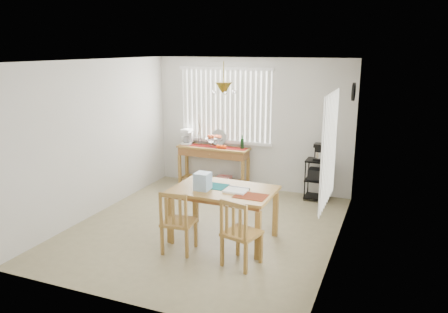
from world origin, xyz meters
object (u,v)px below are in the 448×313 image
at_px(wire_cart, 318,176).
at_px(cart_items, 319,152).
at_px(dining_table, 224,195).
at_px(sideboard, 214,157).
at_px(chair_right, 240,233).
at_px(chair_left, 178,222).

relative_size(wire_cart, cart_items, 2.43).
xyz_separation_m(wire_cart, dining_table, (-0.97, -2.27, 0.24)).
relative_size(sideboard, chair_right, 1.59).
height_order(cart_items, chair_right, cart_items).
bearing_deg(sideboard, chair_right, -61.04).
relative_size(sideboard, chair_left, 1.62).
distance_m(sideboard, dining_table, 2.56).
xyz_separation_m(chair_left, chair_right, (0.93, -0.05, 0.01)).
xyz_separation_m(sideboard, dining_table, (1.14, -2.29, 0.07)).
bearing_deg(wire_cart, chair_left, -115.77).
bearing_deg(sideboard, wire_cart, -0.60).
height_order(cart_items, dining_table, cart_items).
distance_m(dining_table, chair_right, 0.88).
bearing_deg(dining_table, cart_items, 66.82).
bearing_deg(cart_items, chair_left, -115.70).
bearing_deg(chair_left, sideboard, 103.74).
distance_m(wire_cart, chair_right, 2.99).
relative_size(cart_items, chair_right, 0.34).
distance_m(wire_cart, dining_table, 2.48).
distance_m(sideboard, chair_left, 3.02).
xyz_separation_m(sideboard, chair_left, (0.72, -2.93, -0.18)).
distance_m(sideboard, wire_cart, 2.12).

